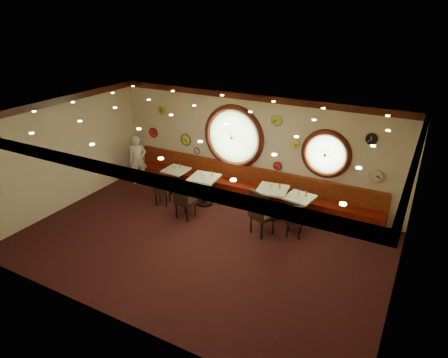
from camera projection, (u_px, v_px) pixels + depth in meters
The scene contains 49 objects.
floor at pixel (200, 243), 10.01m from camera, with size 9.00×6.00×0.00m, color black.
ceiling at pixel (196, 119), 8.72m from camera, with size 9.00×6.00×0.02m, color #BF8C36.
wall_back at pixel (252, 148), 11.78m from camera, with size 9.00×0.02×3.20m, color beige.
wall_front at pixel (107, 248), 6.95m from camera, with size 9.00×0.02×3.20m, color beige.
wall_left at pixel (64, 154), 11.33m from camera, with size 0.02×6.00×3.20m, color beige.
wall_right at pixel (404, 233), 7.40m from camera, with size 0.02×6.00×3.20m, color beige.
molding_back at pixel (253, 97), 11.13m from camera, with size 9.00×0.10×0.18m, color #38120A.
molding_front at pixel (98, 167), 6.38m from camera, with size 9.00×0.10×0.18m, color #38120A.
molding_left at pixel (56, 101), 10.70m from camera, with size 0.10×6.00×0.18m, color #38120A.
molding_right at pixel (417, 157), 6.82m from camera, with size 0.10×6.00×0.18m, color #38120A.
banquette_base at pixel (247, 197), 12.16m from camera, with size 8.00×0.55×0.20m, color black.
banquette_seat at pixel (247, 190), 12.06m from camera, with size 8.00×0.55×0.30m, color #580F07.
banquette_back at pixel (250, 175), 12.07m from camera, with size 8.00×0.10×0.55m, color #61070C.
porthole_left_glass at pixel (234, 137), 11.94m from camera, with size 1.66×1.66×0.02m, color #89B96F.
porthole_left_frame at pixel (234, 137), 11.92m from camera, with size 1.98×1.98×0.18m, color #38120A.
porthole_left_ring at pixel (233, 137), 11.90m from camera, with size 1.61×1.61×0.03m, color gold.
porthole_right_glass at pixel (326, 154), 10.74m from camera, with size 1.10×1.10×0.02m, color #89B96F.
porthole_right_frame at pixel (326, 154), 10.72m from camera, with size 1.38×1.38×0.18m, color #38120A.
porthole_right_ring at pixel (326, 154), 10.70m from camera, with size 1.09×1.09×0.03m, color gold.
wall_clock_0 at pixel (197, 151), 12.74m from camera, with size 0.20×0.20×0.03m, color silver.
wall_clock_1 at pixel (162, 110), 12.84m from camera, with size 0.26×0.26×0.03m, color #95C327.
wall_clock_2 at pixel (376, 176), 10.26m from camera, with size 0.34×0.34×0.03m, color silver.
wall_clock_3 at pixel (186, 140), 12.79m from camera, with size 0.36×0.36×0.03m, color yellow.
wall_clock_4 at pixel (277, 120), 11.04m from camera, with size 0.30×0.30×0.03m, color #98D843.
wall_clock_5 at pixel (372, 139), 9.99m from camera, with size 0.28×0.28×0.03m, color black.
wall_clock_6 at pixel (296, 144), 11.02m from camera, with size 0.22×0.22×0.03m, color #EBD74E.
wall_clock_7 at pixel (277, 166), 11.54m from camera, with size 0.24×0.24×0.03m, color red.
wall_clock_8 at pixel (153, 133), 13.34m from camera, with size 0.32×0.32×0.03m, color red.
table_a at pixel (176, 178), 12.51m from camera, with size 0.72×0.72×0.79m.
table_b at pixel (204, 187), 11.76m from camera, with size 0.87×0.87×0.87m.
table_c at pixel (272, 199), 11.01m from camera, with size 0.89×0.89×0.88m.
table_d at pixel (299, 206), 10.77m from camera, with size 0.81×0.81×0.78m.
chair_a at pixel (161, 188), 11.67m from camera, with size 0.51×0.51×0.59m.
chair_b at pixel (183, 198), 10.88m from camera, with size 0.52×0.52×0.71m.
chair_c at pixel (260, 210), 10.10m from camera, with size 0.69×0.69×0.77m.
chair_d at pixel (295, 219), 10.05m from camera, with size 0.46×0.46×0.59m.
condiment_a_salt at pixel (173, 167), 12.45m from camera, with size 0.04×0.04×0.10m, color silver.
condiment_b_salt at pixel (201, 174), 11.72m from camera, with size 0.03×0.03×0.09m, color #BABABF.
condiment_c_salt at pixel (271, 186), 10.93m from camera, with size 0.03×0.03×0.09m, color #BBBABF.
condiment_d_salt at pixel (299, 193), 10.74m from camera, with size 0.03×0.03×0.10m, color silver.
condiment_a_pepper at pixel (175, 167), 12.39m from camera, with size 0.04×0.04×0.10m, color silver.
condiment_b_pepper at pixel (204, 177), 11.51m from camera, with size 0.04×0.04×0.11m, color silver.
condiment_c_pepper at pixel (270, 188), 10.80m from camera, with size 0.04×0.04×0.11m, color silver.
condiment_d_pepper at pixel (299, 195), 10.63m from camera, with size 0.03×0.03×0.10m, color silver.
condiment_a_bottle at pixel (180, 166), 12.44m from camera, with size 0.05×0.05×0.15m, color gold.
condiment_b_bottle at pixel (212, 174), 11.64m from camera, with size 0.05×0.05×0.16m, color gold.
condiment_c_bottle at pixel (280, 186), 10.83m from camera, with size 0.05×0.05×0.16m, color gold.
condiment_d_bottle at pixel (306, 194), 10.62m from camera, with size 0.05×0.05×0.17m, color gold.
waiter at pixel (138, 160), 13.08m from camera, with size 0.59×0.39×1.61m, color white.
Camera 1 is at (4.59, -7.19, 5.51)m, focal length 32.00 mm.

